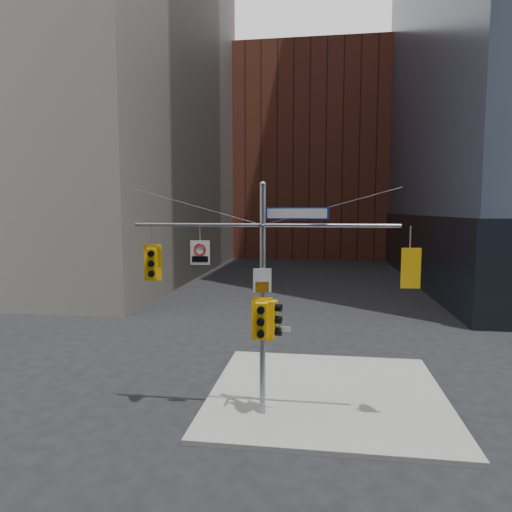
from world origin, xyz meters
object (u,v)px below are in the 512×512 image
(traffic_light_pole_side, at_px, (273,319))
(traffic_light_pole_front, at_px, (261,320))
(traffic_light_west_arm, at_px, (152,263))
(street_sign_blade, at_px, (297,213))
(traffic_light_east_arm, at_px, (409,268))
(signal_assembly, at_px, (263,278))
(regulatory_sign_arm, at_px, (200,252))

(traffic_light_pole_side, relative_size, traffic_light_pole_front, 0.86)
(traffic_light_west_arm, distance_m, traffic_light_pole_front, 3.87)
(street_sign_blade, bearing_deg, traffic_light_east_arm, 5.68)
(traffic_light_pole_side, distance_m, traffic_light_pole_front, 0.42)
(street_sign_blade, bearing_deg, traffic_light_west_arm, -174.41)
(signal_assembly, bearing_deg, traffic_light_pole_side, -0.90)
(traffic_light_east_arm, relative_size, regulatory_sign_arm, 1.56)
(traffic_light_west_arm, relative_size, traffic_light_east_arm, 1.00)
(traffic_light_east_arm, relative_size, street_sign_blade, 0.62)
(traffic_light_pole_side, bearing_deg, traffic_light_east_arm, -75.17)
(traffic_light_west_arm, bearing_deg, traffic_light_pole_side, -12.62)
(traffic_light_east_arm, xyz_separation_m, traffic_light_pole_side, (-3.94, -0.01, -1.66))
(traffic_light_pole_side, relative_size, street_sign_blade, 0.60)
(street_sign_blade, height_order, regulatory_sign_arm, street_sign_blade)
(traffic_light_east_arm, bearing_deg, signal_assembly, -5.65)
(signal_assembly, bearing_deg, traffic_light_pole_front, -90.05)
(traffic_light_west_arm, bearing_deg, signal_assembly, -12.56)
(traffic_light_west_arm, relative_size, regulatory_sign_arm, 1.57)
(traffic_light_pole_front, bearing_deg, traffic_light_east_arm, 1.46)
(signal_assembly, distance_m, street_sign_blade, 2.18)
(traffic_light_pole_front, bearing_deg, traffic_light_pole_side, 36.55)
(traffic_light_west_arm, distance_m, traffic_light_east_arm, 7.76)
(traffic_light_west_arm, xyz_separation_m, regulatory_sign_arm, (1.56, -0.03, 0.37))
(traffic_light_pole_side, distance_m, street_sign_blade, 3.28)
(regulatory_sign_arm, bearing_deg, street_sign_blade, -5.45)
(signal_assembly, xyz_separation_m, traffic_light_pole_front, (-0.00, -0.27, -1.25))
(regulatory_sign_arm, bearing_deg, signal_assembly, -5.31)
(street_sign_blade, relative_size, regulatory_sign_arm, 2.53)
(traffic_light_west_arm, xyz_separation_m, street_sign_blade, (4.50, -0.01, 1.55))
(traffic_light_east_arm, bearing_deg, street_sign_blade, -5.70)
(signal_assembly, height_order, traffic_light_pole_side, signal_assembly)
(traffic_light_pole_front, bearing_deg, traffic_light_west_arm, 173.29)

